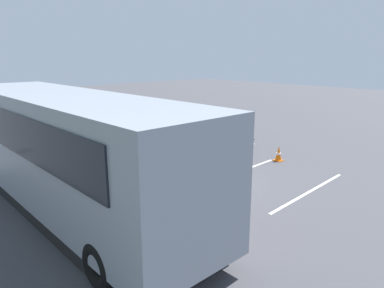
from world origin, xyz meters
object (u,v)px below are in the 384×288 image
at_px(spectator_right, 108,144).
at_px(traffic_cone, 279,154).
at_px(parked_motorcycle_silver, 89,162).
at_px(spectator_left, 154,162).
at_px(tour_bus, 68,154).
at_px(spectator_far_left, 178,170).
at_px(spectator_centre, 128,153).
at_px(stunt_motorcycle, 237,135).

xyz_separation_m(spectator_right, traffic_cone, (-3.35, -5.92, -0.79)).
xyz_separation_m(parked_motorcycle_silver, traffic_cone, (-3.69, -6.54, -0.18)).
xyz_separation_m(spectator_left, spectator_right, (2.56, 0.17, 0.12)).
relative_size(tour_bus, traffic_cone, 16.44).
xyz_separation_m(spectator_far_left, spectator_right, (3.75, 0.14, 0.12)).
height_order(spectator_left, parked_motorcycle_silver, spectator_left).
height_order(parked_motorcycle_silver, traffic_cone, parked_motorcycle_silver).
height_order(spectator_centre, spectator_right, spectator_right).
bearing_deg(traffic_cone, spectator_centre, 69.65).
xyz_separation_m(stunt_motorcycle, traffic_cone, (-1.44, -0.97, -0.71)).
xyz_separation_m(spectator_centre, spectator_right, (1.19, 0.09, 0.12)).
bearing_deg(spectator_left, spectator_right, 3.69).
bearing_deg(traffic_cone, spectator_right, 60.50).
relative_size(spectator_right, parked_motorcycle_silver, 0.89).
bearing_deg(stunt_motorcycle, parked_motorcycle_silver, 68.05).
distance_m(tour_bus, spectator_left, 2.69).
bearing_deg(stunt_motorcycle, tour_bus, 92.36).
bearing_deg(spectator_far_left, tour_bus, 58.92).
relative_size(spectator_right, stunt_motorcycle, 0.92).
xyz_separation_m(spectator_far_left, traffic_cone, (0.40, -5.78, -0.68)).
height_order(spectator_right, traffic_cone, spectator_right).
distance_m(tour_bus, parked_motorcycle_silver, 3.33).
bearing_deg(traffic_cone, spectator_left, 82.23).
distance_m(parked_motorcycle_silver, traffic_cone, 7.51).
bearing_deg(parked_motorcycle_silver, spectator_right, -118.67).
bearing_deg(spectator_right, stunt_motorcycle, -111.05).
xyz_separation_m(spectator_centre, traffic_cone, (-2.16, -5.83, -0.68)).
bearing_deg(spectator_right, tour_bus, 132.41).
relative_size(spectator_far_left, spectator_centre, 1.00).
distance_m(spectator_left, spectator_right, 2.57).
bearing_deg(traffic_cone, parked_motorcycle_silver, 60.58).
height_order(spectator_far_left, spectator_centre, same).
height_order(tour_bus, spectator_left, tour_bus).
bearing_deg(parked_motorcycle_silver, traffic_cone, -119.42).
height_order(tour_bus, spectator_centre, tour_bus).
bearing_deg(spectator_left, parked_motorcycle_silver, 15.22).
bearing_deg(tour_bus, spectator_left, -97.80).
height_order(tour_bus, spectator_right, tour_bus).
bearing_deg(stunt_motorcycle, spectator_left, 97.83).
bearing_deg(spectator_left, spectator_centre, 3.15).
distance_m(tour_bus, spectator_right, 3.32).
bearing_deg(spectator_centre, parked_motorcycle_silver, 25.06).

